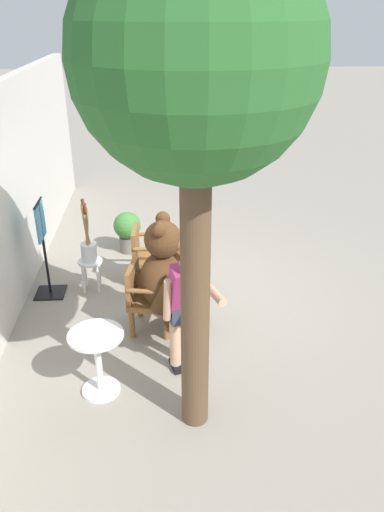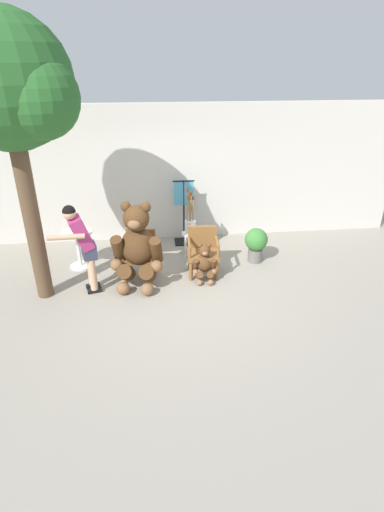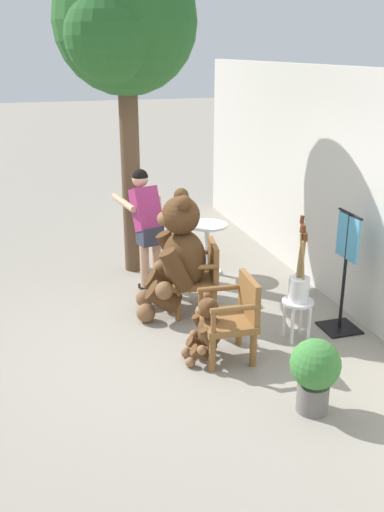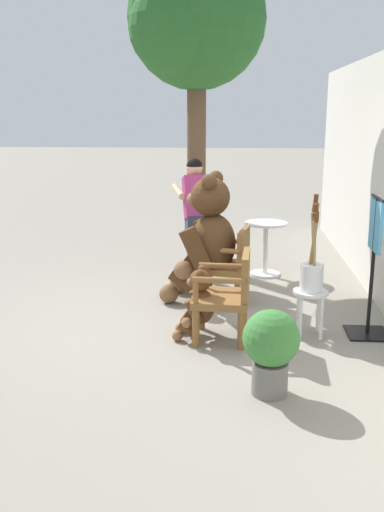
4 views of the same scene
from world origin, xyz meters
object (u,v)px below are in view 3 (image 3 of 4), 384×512
wooden_chair_right (233,316)px  white_stool (297,309)px  teddy_bear_small (206,329)px  person_visitor (146,220)px  wooden_chair_left (199,275)px  brush_bucket (299,282)px  potted_plant (315,371)px  patio_tree (123,28)px  round_side_table (207,243)px  teddy_bear_large (177,256)px  clothing_display_stand (345,270)px

wooden_chair_right → white_stool: (-0.14, 0.80, -0.11)m
teddy_bear_small → person_visitor: size_ratio=0.46×
wooden_chair_left → white_stool: bearing=39.0°
brush_bucket → potted_plant: bearing=-20.3°
person_visitor → patio_tree: patio_tree is taller
patio_tree → potted_plant: bearing=13.1°
round_side_table → wooden_chair_right: bearing=-11.9°
potted_plant → patio_tree: bearing=-166.9°
round_side_table → teddy_bear_small: bearing=-18.4°
wooden_chair_left → brush_bucket: size_ratio=0.93×
teddy_bear_large → white_stool: bearing=46.3°
teddy_bear_small → wooden_chair_right: bearing=88.8°
wooden_chair_right → potted_plant: size_ratio=1.26×
brush_bucket → round_side_table: brush_bucket is taller
clothing_display_stand → patio_tree: bearing=-142.0°
round_side_table → clothing_display_stand: size_ratio=0.53×
patio_tree → potted_plant: (3.73, 0.87, -2.83)m
clothing_display_stand → wooden_chair_right: bearing=-81.1°
wooden_chair_right → teddy_bear_small: wooden_chair_right is taller
teddy_bear_large → person_visitor: 0.90m
teddy_bear_large → potted_plant: 2.34m
wooden_chair_left → teddy_bear_small: size_ratio=1.21×
wooden_chair_right → patio_tree: patio_tree is taller
teddy_bear_small → round_side_table: (-2.27, 0.76, 0.10)m
round_side_table → clothing_display_stand: bearing=23.6°
teddy_bear_large → clothing_display_stand: (0.94, 1.64, -0.01)m
teddy_bear_small → white_stool: bearing=97.3°
white_stool → round_side_table: 2.16m
teddy_bear_large → teddy_bear_small: size_ratio=2.09×
white_stool → round_side_table: bearing=-171.5°
person_visitor → round_side_table: size_ratio=2.16×
person_visitor → clothing_display_stand: size_ratio=1.14×
patio_tree → clothing_display_stand: bearing=38.0°
teddy_bear_large → patio_tree: 2.92m
person_visitor → round_side_table: 1.05m
person_visitor → potted_plant: bearing=14.0°
teddy_bear_small → patio_tree: patio_tree is taller
brush_bucket → person_visitor: bearing=-146.9°
person_visitor → teddy_bear_small: bearing=4.2°
teddy_bear_small → clothing_display_stand: clothing_display_stand is taller
wooden_chair_left → person_visitor: bearing=-154.5°
wooden_chair_left → teddy_bear_large: (-0.03, -0.26, 0.27)m
wooden_chair_left → person_visitor: size_ratio=0.55×
person_visitor → patio_tree: (-0.63, -0.09, 2.30)m
white_stool → teddy_bear_small: bearing=-82.7°
teddy_bear_small → person_visitor: bearing=-175.8°
wooden_chair_left → patio_tree: (-1.52, -0.52, 2.76)m
brush_bucket → patio_tree: (-2.50, -1.32, 2.55)m
teddy_bear_small → brush_bucket: 1.13m
white_stool → potted_plant: potted_plant is taller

